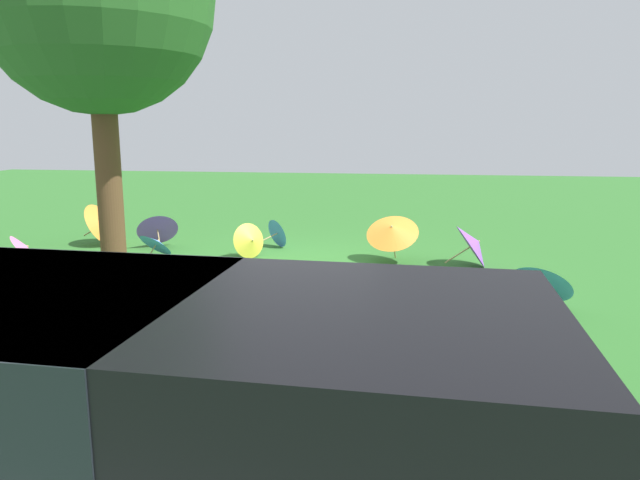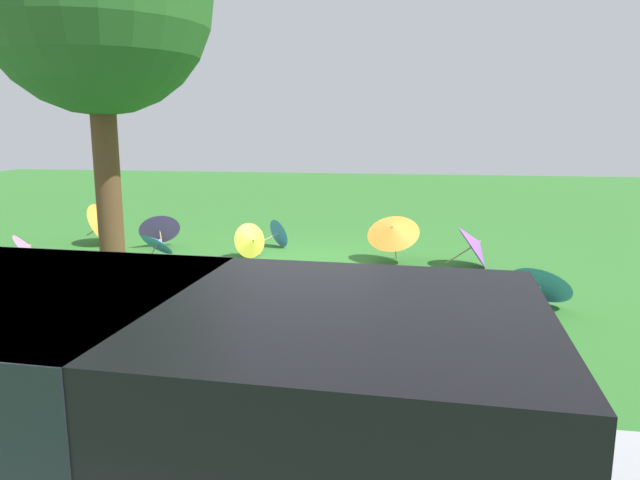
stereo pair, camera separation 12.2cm
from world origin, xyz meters
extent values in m
plane|color=#2D6B28|center=(0.00, 0.00, 0.00)|extent=(40.00, 40.00, 0.00)
cube|color=black|center=(-0.27, 7.02, 0.85)|extent=(4.67, 2.07, 1.35)
cylinder|color=black|center=(1.30, 6.01, 0.38)|extent=(0.77, 0.25, 0.76)
cylinder|color=black|center=(-1.92, 6.13, 0.38)|extent=(0.77, 0.25, 0.76)
cylinder|color=brown|center=(1.86, 3.14, 1.54)|extent=(0.31, 0.31, 3.07)
cylinder|color=tan|center=(0.94, -1.35, 0.22)|extent=(0.29, 0.30, 0.14)
cone|color=#4C8CE5|center=(0.77, -1.52, 0.30)|extent=(0.61, 0.60, 0.59)
sphere|color=tan|center=(0.74, -1.56, 0.31)|extent=(0.06, 0.06, 0.04)
cylinder|color=tan|center=(4.64, -1.23, 0.29)|extent=(0.43, 0.03, 0.26)
cone|color=orange|center=(4.35, -1.22, 0.46)|extent=(0.65, 0.96, 0.91)
sphere|color=tan|center=(4.27, -1.22, 0.50)|extent=(0.05, 0.04, 0.05)
cylinder|color=tan|center=(3.05, -0.90, 0.18)|extent=(0.25, 0.41, 0.37)
cone|color=purple|center=(3.19, -1.14, 0.40)|extent=(1.01, 0.94, 0.72)
sphere|color=tan|center=(3.22, -1.19, 0.45)|extent=(0.06, 0.06, 0.05)
cylinder|color=tan|center=(2.82, 0.01, 0.13)|extent=(0.13, 0.22, 0.27)
cone|color=#4C8CE5|center=(2.75, -0.12, 0.30)|extent=(0.81, 0.78, 0.50)
sphere|color=tan|center=(2.73, -0.15, 0.34)|extent=(0.06, 0.06, 0.05)
cylinder|color=tan|center=(-3.50, 2.05, 0.16)|extent=(0.18, 0.30, 0.33)
cone|color=#4C8CE5|center=(-3.60, 1.86, 0.38)|extent=(1.07, 1.02, 0.70)
sphere|color=tan|center=(-3.63, 1.81, 0.44)|extent=(0.06, 0.06, 0.05)
cylinder|color=tan|center=(1.29, -0.62, 0.27)|extent=(0.35, 0.31, 0.13)
cone|color=yellow|center=(1.07, -0.43, 0.33)|extent=(0.64, 0.68, 0.67)
sphere|color=tan|center=(1.02, -0.38, 0.35)|extent=(0.06, 0.06, 0.04)
cylinder|color=tan|center=(5.06, 0.65, 0.16)|extent=(0.25, 0.15, 0.21)
cone|color=pink|center=(4.91, 0.57, 0.28)|extent=(0.69, 0.76, 0.56)
sphere|color=tan|center=(4.87, 0.55, 0.31)|extent=(0.06, 0.06, 0.05)
cylinder|color=tan|center=(-1.55, -0.69, 0.26)|extent=(0.08, 0.36, 0.53)
cone|color=orange|center=(-1.51, -0.47, 0.59)|extent=(1.06, 1.01, 0.65)
sphere|color=tan|center=(-1.50, -0.43, 0.66)|extent=(0.04, 0.06, 0.05)
cylinder|color=tan|center=(-2.65, -0.34, 0.21)|extent=(0.44, 0.06, 0.31)
cone|color=purple|center=(-2.94, -0.36, 0.40)|extent=(0.69, 0.90, 0.80)
sphere|color=tan|center=(-3.01, -0.37, 0.45)|extent=(0.05, 0.04, 0.05)
camera|label=1|loc=(-1.77, 9.89, 2.42)|focal=33.10mm
camera|label=2|loc=(-1.89, 9.87, 2.42)|focal=33.10mm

